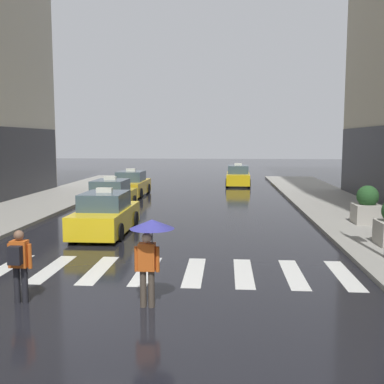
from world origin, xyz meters
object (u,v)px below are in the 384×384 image
(taxi_second, at_px, (111,197))
(pedestrian_with_backpack, at_px, (19,261))
(taxi_third, at_px, (131,185))
(pedestrian_with_umbrella, at_px, (150,239))
(taxi_lead, at_px, (106,215))
(planter_mid_block, at_px, (367,206))
(taxi_fourth, at_px, (238,176))

(taxi_second, distance_m, pedestrian_with_backpack, 13.16)
(taxi_third, height_order, pedestrian_with_umbrella, pedestrian_with_umbrella)
(taxi_lead, relative_size, pedestrian_with_umbrella, 2.34)
(taxi_third, relative_size, planter_mid_block, 2.85)
(pedestrian_with_backpack, bearing_deg, taxi_lead, 90.91)
(taxi_lead, distance_m, taxi_second, 5.61)
(taxi_third, bearing_deg, taxi_lead, -82.82)
(taxi_lead, distance_m, planter_mid_block, 10.80)
(taxi_fourth, relative_size, planter_mid_block, 2.86)
(pedestrian_with_backpack, bearing_deg, taxi_second, 95.75)
(taxi_second, relative_size, taxi_fourth, 1.00)
(taxi_fourth, bearing_deg, taxi_lead, -106.30)
(taxi_lead, bearing_deg, pedestrian_with_backpack, -89.09)
(taxi_second, bearing_deg, taxi_fourth, 63.68)
(taxi_third, distance_m, taxi_fourth, 10.33)
(pedestrian_with_umbrella, bearing_deg, taxi_lead, 111.86)
(pedestrian_with_backpack, relative_size, planter_mid_block, 1.03)
(taxi_third, xyz_separation_m, taxi_fourth, (7.15, 7.45, 0.00))
(taxi_fourth, distance_m, planter_mid_block, 17.89)
(taxi_lead, distance_m, taxi_third, 11.97)
(taxi_lead, bearing_deg, taxi_second, 102.34)
(taxi_fourth, xyz_separation_m, pedestrian_with_umbrella, (-2.60, -26.95, 0.79))
(taxi_lead, height_order, taxi_fourth, same)
(taxi_second, height_order, taxi_third, same)
(taxi_lead, relative_size, taxi_third, 1.00)
(taxi_second, distance_m, taxi_third, 6.40)
(pedestrian_with_umbrella, relative_size, planter_mid_block, 1.21)
(taxi_lead, relative_size, taxi_fourth, 0.99)
(taxi_third, bearing_deg, taxi_second, -87.34)
(taxi_lead, height_order, pedestrian_with_backpack, taxi_lead)
(taxi_fourth, xyz_separation_m, pedestrian_with_backpack, (-5.53, -26.94, 0.25))
(taxi_second, height_order, planter_mid_block, taxi_second)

